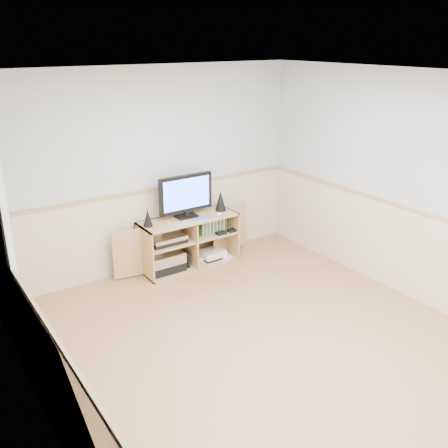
{
  "coord_description": "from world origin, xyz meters",
  "views": [
    {
      "loc": [
        -2.6,
        -3.16,
        2.79
      ],
      "look_at": [
        0.35,
        1.2,
        0.81
      ],
      "focal_mm": 40.0,
      "sensor_mm": 36.0,
      "label": 1
    }
  ],
  "objects_px": {
    "media_cabinet": "(187,240)",
    "monitor": "(186,195)",
    "game_consoles": "(211,254)",
    "keyboard": "(204,218)"
  },
  "relations": [
    {
      "from": "media_cabinet",
      "to": "monitor",
      "type": "relative_size",
      "value": 2.71
    },
    {
      "from": "monitor",
      "to": "game_consoles",
      "type": "height_order",
      "value": "monitor"
    },
    {
      "from": "keyboard",
      "to": "game_consoles",
      "type": "relative_size",
      "value": 0.7
    },
    {
      "from": "media_cabinet",
      "to": "game_consoles",
      "type": "xyz_separation_m",
      "value": [
        0.33,
        -0.07,
        -0.26
      ]
    },
    {
      "from": "media_cabinet",
      "to": "monitor",
      "type": "xyz_separation_m",
      "value": [
        -0.0,
        -0.01,
        0.62
      ]
    },
    {
      "from": "monitor",
      "to": "game_consoles",
      "type": "bearing_deg",
      "value": -10.54
    },
    {
      "from": "monitor",
      "to": "keyboard",
      "type": "distance_m",
      "value": 0.38
    },
    {
      "from": "media_cabinet",
      "to": "monitor",
      "type": "bearing_deg",
      "value": -90.0
    },
    {
      "from": "media_cabinet",
      "to": "keyboard",
      "type": "distance_m",
      "value": 0.41
    },
    {
      "from": "media_cabinet",
      "to": "keyboard",
      "type": "relative_size",
      "value": 6.3
    }
  ]
}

